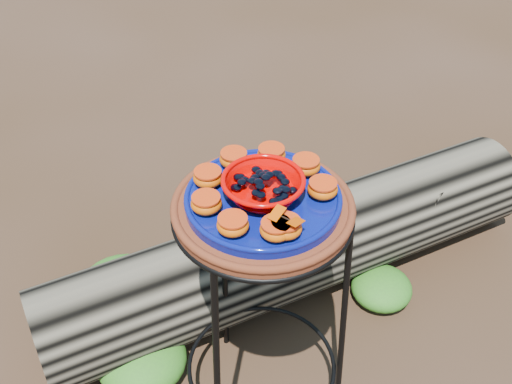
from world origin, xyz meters
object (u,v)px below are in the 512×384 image
plant_stand (262,318)px  driftwood_log (294,249)px  red_bowl (263,188)px  cobalt_plate (263,200)px  terracotta_saucer (263,209)px

plant_stand → driftwood_log: plant_stand is taller
red_bowl → driftwood_log: bearing=46.8°
cobalt_plate → driftwood_log: 0.74m
plant_stand → terracotta_saucer: terracotta_saucer is taller
plant_stand → red_bowl: 0.43m
red_bowl → terracotta_saucer: bearing=0.0°
terracotta_saucer → cobalt_plate: bearing=0.0°
cobalt_plate → red_bowl: 0.03m
terracotta_saucer → red_bowl: (0.00, 0.00, 0.06)m
plant_stand → cobalt_plate: size_ratio=2.08×
plant_stand → driftwood_log: (0.31, 0.33, -0.19)m
cobalt_plate → red_bowl: red_bowl is taller
plant_stand → red_bowl: red_bowl is taller
driftwood_log → cobalt_plate: bearing=-133.2°
cobalt_plate → red_bowl: bearing=0.0°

